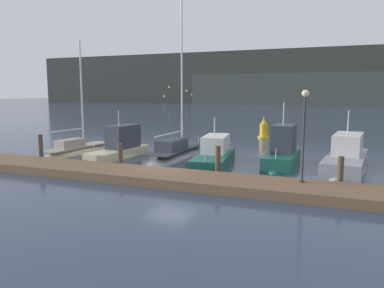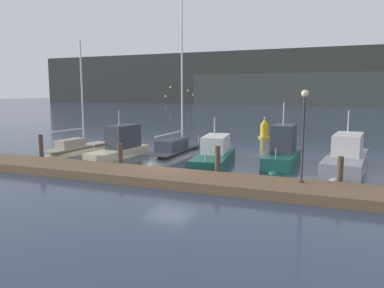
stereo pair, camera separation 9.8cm
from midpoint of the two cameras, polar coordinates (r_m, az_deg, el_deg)
ground_plane at (r=21.27m, az=-3.27°, el=-4.35°), size 400.00×400.00×0.00m
dock at (r=19.40m, az=-5.95°, el=-4.90°), size 27.45×2.80×0.45m
mooring_pile_0 at (r=25.89m, az=-21.90°, el=-0.65°), size 0.28×0.28×1.82m
mooring_pile_1 at (r=22.19m, az=-10.75°, el=-1.92°), size 0.28×0.28×1.55m
mooring_pile_2 at (r=19.60m, az=4.05°, el=-2.82°), size 0.28×0.28×1.74m
mooring_pile_3 at (r=18.67m, az=21.76°, el=-4.17°), size 0.28×0.28×1.58m
sailboat_berth_1 at (r=28.95m, az=-16.82°, el=-1.12°), size 2.04×6.97×8.80m
motorboat_berth_2 at (r=26.70m, az=-10.82°, el=-1.06°), size 2.19×6.11×3.80m
sailboat_berth_3 at (r=25.86m, az=-2.09°, el=-1.72°), size 2.16×8.33×12.99m
motorboat_berth_4 at (r=23.70m, az=3.52°, el=-2.33°), size 3.13×7.12×3.50m
motorboat_berth_5 at (r=23.70m, az=13.70°, el=-1.97°), size 1.87×5.34×4.37m
motorboat_berth_6 at (r=23.68m, az=22.51°, el=-2.75°), size 2.90×7.62×4.04m
channel_buoy at (r=37.67m, az=11.02°, el=2.10°), size 1.13×1.13×2.06m
dock_lamppost at (r=17.37m, az=16.82°, el=3.32°), size 0.32×0.32×4.17m
hillside_backdrop at (r=144.56m, az=20.92°, el=9.27°), size 240.00×23.00×19.81m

